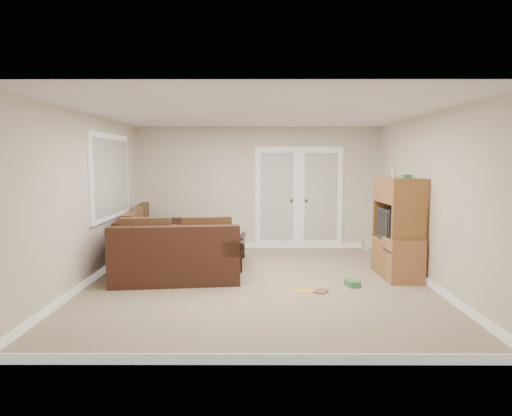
{
  "coord_description": "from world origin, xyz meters",
  "views": [
    {
      "loc": [
        -0.01,
        -6.66,
        1.83
      ],
      "look_at": [
        -0.03,
        0.23,
        1.1
      ],
      "focal_mm": 32.0,
      "sensor_mm": 36.0,
      "label": 1
    }
  ],
  "objects_px": {
    "coffee_table": "(228,249)",
    "side_cabinet": "(403,256)",
    "tv_armoire": "(398,227)",
    "sectional_sofa": "(162,250)"
  },
  "relations": [
    {
      "from": "tv_armoire",
      "to": "side_cabinet",
      "type": "distance_m",
      "value": 0.49
    },
    {
      "from": "sectional_sofa",
      "to": "coffee_table",
      "type": "bearing_deg",
      "value": 15.49
    },
    {
      "from": "sectional_sofa",
      "to": "tv_armoire",
      "type": "distance_m",
      "value": 3.83
    },
    {
      "from": "coffee_table",
      "to": "side_cabinet",
      "type": "distance_m",
      "value": 2.94
    },
    {
      "from": "coffee_table",
      "to": "side_cabinet",
      "type": "relative_size",
      "value": 1.11
    },
    {
      "from": "sectional_sofa",
      "to": "side_cabinet",
      "type": "bearing_deg",
      "value": -16.7
    },
    {
      "from": "coffee_table",
      "to": "side_cabinet",
      "type": "bearing_deg",
      "value": -21.34
    },
    {
      "from": "side_cabinet",
      "to": "tv_armoire",
      "type": "bearing_deg",
      "value": 89.44
    },
    {
      "from": "sectional_sofa",
      "to": "tv_armoire",
      "type": "height_order",
      "value": "tv_armoire"
    },
    {
      "from": "sectional_sofa",
      "to": "tv_armoire",
      "type": "xyz_separation_m",
      "value": [
        3.79,
        -0.38,
        0.44
      ]
    }
  ]
}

